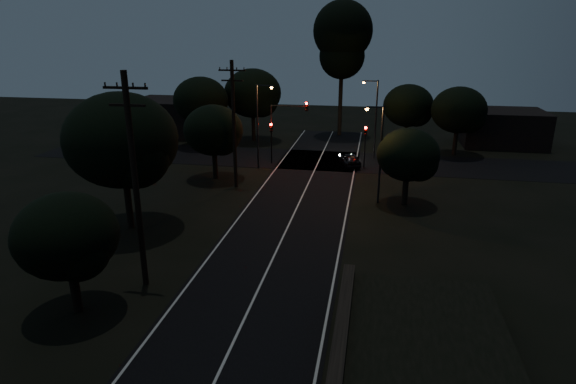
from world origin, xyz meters
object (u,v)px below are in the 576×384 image
(streetlight_a, at_px, (259,121))
(signal_mast, at_px, (288,121))
(utility_pole_far, at_px, (234,123))
(signal_right, at_px, (365,139))
(signal_left, at_px, (271,135))
(streetlight_b, at_px, (374,114))
(streetlight_c, at_px, (379,148))
(utility_pole_mid, at_px, (135,180))
(car, at_px, (350,160))
(tall_pine, at_px, (342,39))

(streetlight_a, bearing_deg, signal_mast, 39.77)
(utility_pole_far, distance_m, signal_right, 13.53)
(signal_left, height_order, streetlight_b, streetlight_b)
(signal_mast, xyz_separation_m, streetlight_c, (8.74, -9.99, 0.01))
(streetlight_c, bearing_deg, signal_mast, 131.19)
(streetlight_a, bearing_deg, signal_right, 11.34)
(streetlight_b, height_order, streetlight_c, streetlight_b)
(utility_pole_far, bearing_deg, utility_pole_mid, -90.00)
(signal_left, height_order, car, signal_left)
(signal_right, xyz_separation_m, streetlight_a, (-9.91, -1.99, 1.80))
(utility_pole_far, distance_m, streetlight_c, 12.05)
(signal_right, bearing_deg, signal_mast, 179.97)
(car, bearing_deg, utility_pole_mid, 52.36)
(streetlight_a, bearing_deg, tall_pine, 69.64)
(streetlight_b, distance_m, car, 5.79)
(utility_pole_far, height_order, car, utility_pole_far)
(utility_pole_far, xyz_separation_m, tall_pine, (7.00, 23.00, 6.23))
(utility_pole_far, relative_size, signal_left, 2.56)
(tall_pine, bearing_deg, signal_right, -76.51)
(signal_left, distance_m, signal_right, 9.20)
(tall_pine, height_order, streetlight_c, tall_pine)
(utility_pole_mid, relative_size, streetlight_b, 1.38)
(tall_pine, bearing_deg, streetlight_a, -110.36)
(streetlight_c, bearing_deg, streetlight_a, 144.31)
(utility_pole_mid, distance_m, streetlight_b, 31.15)
(signal_right, height_order, streetlight_b, streetlight_b)
(streetlight_c, bearing_deg, signal_left, 136.24)
(signal_left, xyz_separation_m, streetlight_b, (9.91, 4.01, 1.80))
(utility_pole_far, height_order, streetlight_a, utility_pole_far)
(utility_pole_mid, xyz_separation_m, tall_pine, (7.00, 40.00, 5.97))
(signal_mast, bearing_deg, car, 3.50)
(tall_pine, distance_m, car, 18.48)
(signal_left, bearing_deg, signal_right, 0.00)
(tall_pine, bearing_deg, signal_left, -110.46)
(signal_left, relative_size, signal_mast, 0.66)
(utility_pole_far, distance_m, signal_left, 8.53)
(signal_mast, xyz_separation_m, streetlight_a, (-2.39, -1.99, 0.30))
(signal_mast, distance_m, streetlight_a, 3.13)
(signal_right, relative_size, streetlight_c, 0.55)
(tall_pine, xyz_separation_m, car, (2.20, -14.63, -11.07))
(utility_pole_mid, xyz_separation_m, car, (9.20, 25.37, -5.09))
(car, bearing_deg, streetlight_c, 86.53)
(streetlight_a, relative_size, streetlight_b, 1.00)
(streetlight_b, bearing_deg, signal_right, -100.00)
(streetlight_a, height_order, streetlight_c, streetlight_a)
(utility_pole_mid, bearing_deg, streetlight_b, 68.70)
(tall_pine, bearing_deg, car, -81.45)
(streetlight_b, bearing_deg, streetlight_a, -150.52)
(utility_pole_mid, relative_size, car, 2.90)
(signal_left, distance_m, streetlight_b, 10.84)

